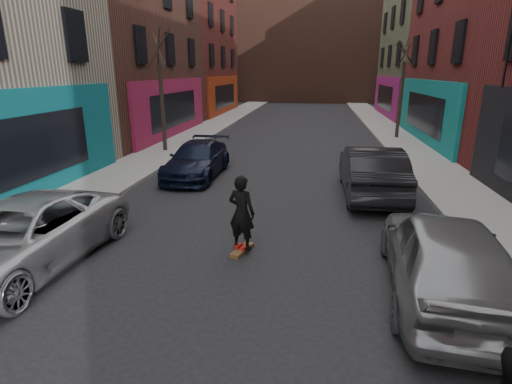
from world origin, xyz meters
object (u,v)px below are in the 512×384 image
(parked_left_far, at_px, (20,237))
(parked_right_end, at_px, (371,171))
(tree_right_far, at_px, (402,79))
(parked_left_end, at_px, (197,160))
(skateboarder, at_px, (242,213))
(parked_right_far, at_px, (444,256))
(skateboard, at_px, (242,250))
(tree_left_far, at_px, (161,84))

(parked_left_far, bearing_deg, parked_right_end, 42.35)
(tree_right_far, relative_size, parked_left_end, 1.48)
(parked_left_far, height_order, skateboarder, skateboarder)
(parked_left_end, relative_size, parked_right_far, 0.96)
(parked_left_far, bearing_deg, skateboard, 21.05)
(parked_left_far, relative_size, skateboard, 6.45)
(skateboarder, bearing_deg, parked_left_far, 35.47)
(tree_right_far, height_order, parked_right_end, tree_right_far)
(tree_left_far, relative_size, parked_right_far, 1.36)
(parked_left_end, relative_size, skateboarder, 2.66)
(tree_right_far, bearing_deg, parked_right_far, -97.78)
(parked_right_far, height_order, skateboard, parked_right_far)
(tree_left_far, relative_size, tree_right_far, 0.96)
(parked_right_end, bearing_deg, parked_left_far, 38.59)
(parked_left_end, distance_m, parked_right_far, 10.43)
(parked_left_end, bearing_deg, parked_right_far, -48.24)
(tree_left_far, xyz_separation_m, skateboarder, (5.98, -10.90, -2.42))
(tree_left_far, bearing_deg, parked_left_end, -55.53)
(skateboarder, bearing_deg, tree_right_far, -93.41)
(tree_left_far, bearing_deg, tree_right_far, 25.82)
(parked_left_far, height_order, parked_right_far, parked_right_far)
(parked_left_end, distance_m, parked_right_end, 6.59)
(tree_right_far, xyz_separation_m, parked_right_far, (-2.48, -18.18, -2.72))
(parked_left_end, xyz_separation_m, parked_right_end, (6.40, -1.56, 0.16))
(skateboarder, bearing_deg, skateboard, -0.00)
(tree_right_far, relative_size, skateboarder, 3.94)
(skateboard, relative_size, skateboarder, 0.46)
(parked_left_far, distance_m, parked_right_end, 10.09)
(parked_right_far, bearing_deg, parked_left_far, 6.23)
(parked_left_end, xyz_separation_m, parked_right_far, (6.92, -7.81, 0.15))
(parked_right_end, relative_size, skateboard, 6.26)
(parked_left_far, xyz_separation_m, parked_right_end, (7.80, 6.40, 0.11))
(parked_left_far, xyz_separation_m, skateboard, (4.38, 1.43, -0.67))
(tree_right_far, bearing_deg, tree_left_far, -154.18)
(tree_right_far, distance_m, skateboarder, 18.26)
(parked_right_end, bearing_deg, tree_left_far, -33.05)
(parked_left_far, bearing_deg, skateboarder, 21.05)
(skateboard, bearing_deg, parked_left_end, 131.91)
(tree_left_far, bearing_deg, skateboard, -61.26)
(parked_left_end, bearing_deg, parked_left_far, -99.74)
(parked_left_far, bearing_deg, tree_right_far, 62.47)
(parked_left_end, xyz_separation_m, skateboard, (2.98, -6.53, -0.62))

